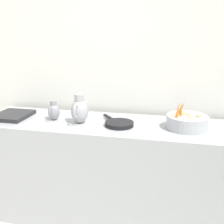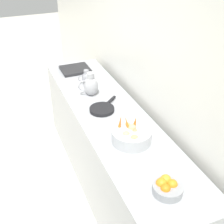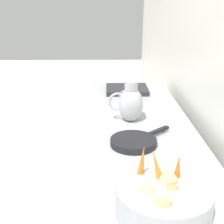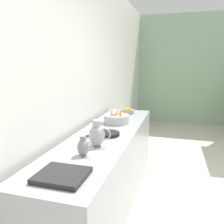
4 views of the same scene
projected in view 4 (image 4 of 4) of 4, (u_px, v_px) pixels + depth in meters
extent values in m
cube|color=white|center=(86.00, 78.00, 3.13)|extent=(0.10, 8.29, 3.00)
cube|color=#9EA0A5|center=(106.00, 170.00, 2.75)|extent=(0.64, 2.75, 0.92)
cylinder|color=#ADAFB5|center=(117.00, 119.00, 3.07)|extent=(0.33, 0.33, 0.11)
torus|color=#ADAFB5|center=(117.00, 122.00, 3.08)|extent=(0.19, 0.19, 0.01)
cone|color=orange|center=(112.00, 112.00, 3.02)|extent=(0.05, 0.08, 0.14)
cone|color=orange|center=(117.00, 113.00, 2.99)|extent=(0.07, 0.03, 0.14)
cone|color=orange|center=(120.00, 113.00, 2.96)|extent=(0.05, 0.06, 0.15)
ellipsoid|color=#9E7F56|center=(115.00, 115.00, 3.08)|extent=(0.05, 0.04, 0.04)
ellipsoid|color=tan|center=(114.00, 115.00, 3.03)|extent=(0.07, 0.06, 0.06)
ellipsoid|color=tan|center=(120.00, 114.00, 3.14)|extent=(0.06, 0.05, 0.05)
ellipsoid|color=tan|center=(121.00, 115.00, 3.06)|extent=(0.06, 0.05, 0.04)
ellipsoid|color=tan|center=(114.00, 117.00, 2.97)|extent=(0.06, 0.05, 0.04)
cylinder|color=gray|center=(128.00, 112.00, 3.64)|extent=(0.21, 0.21, 0.06)
sphere|color=orange|center=(130.00, 110.00, 3.64)|extent=(0.07, 0.07, 0.07)
sphere|color=orange|center=(126.00, 110.00, 3.59)|extent=(0.08, 0.08, 0.08)
sphere|color=orange|center=(126.00, 110.00, 3.64)|extent=(0.07, 0.07, 0.07)
sphere|color=orange|center=(129.00, 110.00, 3.59)|extent=(0.08, 0.08, 0.08)
ellipsoid|color=#A3A3A8|center=(97.00, 135.00, 2.21)|extent=(0.15, 0.15, 0.21)
cylinder|color=#A3A3A8|center=(97.00, 123.00, 2.18)|extent=(0.08, 0.08, 0.06)
torus|color=#A3A3A8|center=(105.00, 134.00, 2.18)|extent=(0.11, 0.01, 0.11)
ellipsoid|color=gray|center=(83.00, 147.00, 1.98)|extent=(0.10, 0.10, 0.15)
cylinder|color=gray|center=(83.00, 138.00, 1.97)|extent=(0.06, 0.06, 0.04)
torus|color=gray|center=(89.00, 147.00, 1.97)|extent=(0.08, 0.01, 0.08)
cube|color=#232326|center=(62.00, 175.00, 1.61)|extent=(0.34, 0.30, 0.04)
cylinder|color=black|center=(109.00, 134.00, 2.55)|extent=(0.24, 0.24, 0.03)
cube|color=black|center=(91.00, 135.00, 2.47)|extent=(0.13, 0.12, 0.02)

